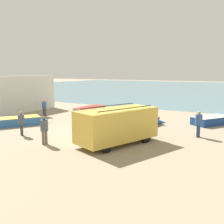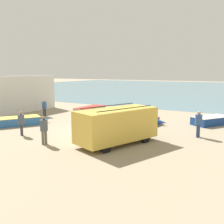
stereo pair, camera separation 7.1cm
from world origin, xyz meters
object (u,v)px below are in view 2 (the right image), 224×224
fishing_rowboat_0 (138,120)px  fisherman_1 (21,121)px  fisherman_2 (44,106)px  fishing_rowboat_1 (212,120)px  fisherman_3 (44,128)px  parked_van (117,125)px  fisherman_0 (199,122)px  fishing_rowboat_3 (13,121)px  fishing_rowboat_2 (91,109)px

fishing_rowboat_0 → fisherman_1: fisherman_1 is taller
fisherman_1 → fisherman_2: size_ratio=1.01×
fishing_rowboat_1 → fisherman_3: bearing=178.8°
parked_van → fisherman_0: (3.83, 4.10, -0.14)m
parked_van → fishing_rowboat_3: bearing=106.7°
fishing_rowboat_2 → fisherman_3: 12.74m
fishing_rowboat_1 → fisherman_0: 4.95m
fishing_rowboat_2 → fishing_rowboat_0: bearing=-112.7°
fishing_rowboat_3 → fisherman_1: fisherman_1 is taller
fishing_rowboat_1 → fisherman_0: (-0.09, -4.90, 0.70)m
fishing_rowboat_3 → fisherman_3: size_ratio=3.02×
fisherman_1 → fisherman_3: (2.91, -0.85, 0.04)m
fisherman_0 → fisherman_1: bearing=42.2°
fishing_rowboat_0 → fishing_rowboat_1: fishing_rowboat_1 is taller
parked_van → fishing_rowboat_1: size_ratio=1.45×
parked_van → fishing_rowboat_1: 9.85m
fishing_rowboat_2 → fisherman_3: (4.76, -11.80, 0.74)m
fishing_rowboat_1 → fishing_rowboat_3: fishing_rowboat_1 is taller
fisherman_1 → fisherman_2: (-4.09, 6.36, -0.01)m
fishing_rowboat_1 → fishing_rowboat_3: bearing=154.7°
fishing_rowboat_2 → fishing_rowboat_3: size_ratio=0.91×
fishing_rowboat_3 → fisherman_2: bearing=43.0°
fisherman_0 → fisherman_3: fisherman_0 is taller
fishing_rowboat_0 → fisherman_1: (-5.01, -7.89, 0.71)m
fishing_rowboat_0 → fishing_rowboat_3: bearing=-143.8°
parked_van → fisherman_2: size_ratio=3.35×
fisherman_3 → fisherman_1: bearing=-160.9°
fisherman_1 → fishing_rowboat_1: bearing=162.9°
fisherman_0 → fisherman_3: size_ratio=1.01×
fishing_rowboat_0 → fisherman_0: bearing=-23.9°
fisherman_0 → fisherman_3: (-7.55, -6.32, -0.01)m
fishing_rowboat_0 → fishing_rowboat_1: bearing=24.1°
fishing_rowboat_1 → fisherman_1: bearing=167.6°
fishing_rowboat_3 → fisherman_3: 6.72m
fisherman_2 → fisherman_0: bearing=-149.2°
fishing_rowboat_0 → fishing_rowboat_2: (-6.85, 3.06, 0.00)m
fisherman_0 → fisherman_1: fisherman_0 is taller
fishing_rowboat_0 → fishing_rowboat_1: 6.08m
fishing_rowboat_1 → fisherman_2: (-14.64, -4.01, 0.64)m
fishing_rowboat_1 → fishing_rowboat_3: 16.11m
fishing_rowboat_0 → fishing_rowboat_2: size_ratio=0.95×
fisherman_2 → parked_van: bearing=-170.6°
fishing_rowboat_1 → fisherman_1: 14.81m
fishing_rowboat_2 → fisherman_1: 11.13m
parked_van → fishing_rowboat_0: 6.79m
fishing_rowboat_2 → fisherman_1: (1.85, -10.95, 0.70)m
fishing_rowboat_0 → fisherman_2: size_ratio=2.77×
fishing_rowboat_0 → fisherman_2: 9.25m
fishing_rowboat_1 → fisherman_2: 15.20m
fisherman_2 → fishing_rowboat_0: bearing=-136.1°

